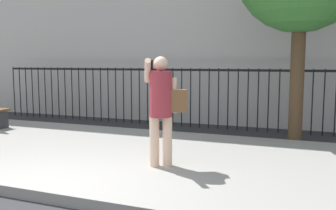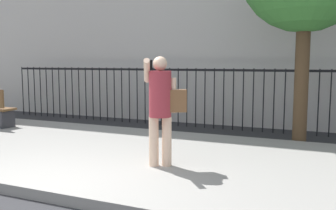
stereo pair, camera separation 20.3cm
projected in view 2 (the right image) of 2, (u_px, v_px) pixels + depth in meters
ground_plane at (33, 200)px, 4.70m from camera, size 60.00×60.00×0.00m
sidewalk at (122, 155)px, 6.70m from camera, size 28.00×4.40×0.15m
iron_fence at (191, 90)px, 9.96m from camera, size 12.03×0.04×1.60m
pedestrian_on_phone at (162, 103)px, 5.63m from camera, size 0.72×0.58×1.69m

